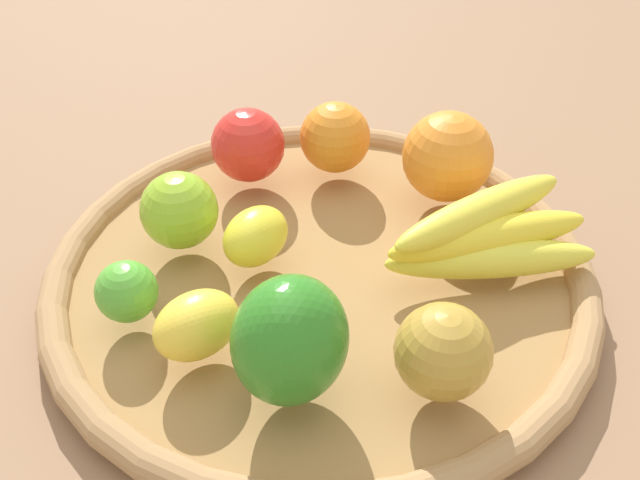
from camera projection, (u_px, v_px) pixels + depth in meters
ground_plane at (320, 285)px, 0.63m from camera, size 2.40×2.40×0.00m
basket at (320, 273)px, 0.62m from camera, size 0.47×0.47×0.03m
lemon_0 at (256, 236)px, 0.60m from camera, size 0.07×0.08×0.05m
banana_bunch at (486, 235)px, 0.59m from camera, size 0.18×0.14×0.06m
bell_pepper at (297, 341)px, 0.47m from camera, size 0.11×0.11×0.09m
apple_0 at (248, 145)px, 0.69m from camera, size 0.10×0.10×0.07m
apple_1 at (179, 210)px, 0.61m from camera, size 0.09×0.09×0.07m
orange_0 at (335, 137)px, 0.70m from camera, size 0.07×0.07×0.07m
orange_1 at (448, 157)px, 0.66m from camera, size 0.08×0.08×0.08m
lime_0 at (127, 291)px, 0.54m from camera, size 0.07×0.07×0.05m
lemon_1 at (197, 325)px, 0.52m from camera, size 0.08×0.08×0.05m
apple_2 at (443, 352)px, 0.48m from camera, size 0.08×0.08×0.07m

